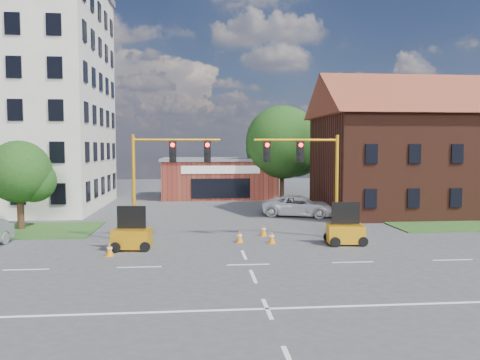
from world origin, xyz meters
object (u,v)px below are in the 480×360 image
(signal_mast_east, at_px, (310,173))
(signal_mast_west, at_px, (162,174))
(trailer_east, at_px, (345,232))
(pickup_white, at_px, (300,206))
(trailer_west, at_px, (132,237))

(signal_mast_east, bearing_deg, signal_mast_west, 180.00)
(signal_mast_east, bearing_deg, trailer_east, -50.20)
(signal_mast_west, height_order, trailer_east, signal_mast_west)
(trailer_east, bearing_deg, signal_mast_east, 136.87)
(signal_mast_west, distance_m, signal_mast_east, 8.71)
(signal_mast_east, xyz_separation_m, trailer_east, (1.60, -1.92, -3.21))
(signal_mast_west, bearing_deg, trailer_east, -10.54)
(signal_mast_west, distance_m, trailer_east, 10.96)
(signal_mast_west, xyz_separation_m, signal_mast_east, (8.71, 0.00, 0.00))
(pickup_white, bearing_deg, signal_mast_east, -169.20)
(signal_mast_west, bearing_deg, pickup_white, 41.60)
(trailer_east, xyz_separation_m, pickup_white, (-0.23, 10.86, 0.09))
(trailer_west, bearing_deg, signal_mast_west, 62.35)
(signal_mast_west, relative_size, trailer_east, 2.72)
(trailer_east, height_order, pickup_white, trailer_east)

